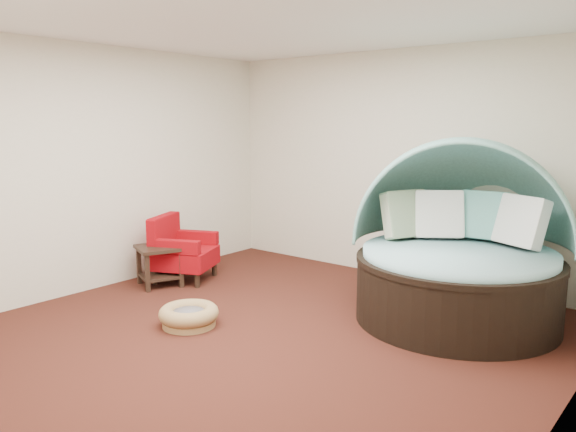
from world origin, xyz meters
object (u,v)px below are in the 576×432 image
Objects in this scene: red_armchair at (181,250)px; side_table at (159,260)px; canopy_daybed at (460,236)px; pet_basket at (189,315)px.

red_armchair is 0.33m from side_table.
canopy_daybed is 3.32m from red_armchair.
canopy_daybed reaches higher than red_armchair.
red_armchair is 1.39× the size of side_table.
pet_basket is 1.15× the size of side_table.
pet_basket is at bearing -155.69° from canopy_daybed.
red_armchair is (-1.29, 1.02, 0.26)m from pet_basket.
side_table is (-0.01, -0.33, -0.06)m from red_armchair.
pet_basket is at bearing -27.92° from side_table.
pet_basket is at bearing -62.84° from red_armchair.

